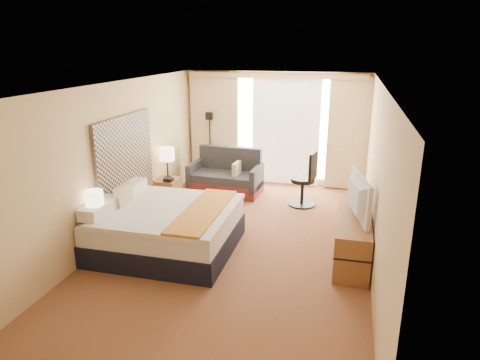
% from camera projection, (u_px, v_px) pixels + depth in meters
% --- Properties ---
extents(floor, '(4.20, 7.00, 0.02)m').
position_uv_depth(floor, '(238.00, 244.00, 7.12)').
color(floor, maroon).
rests_on(floor, ground).
extents(ceiling, '(4.20, 7.00, 0.02)m').
position_uv_depth(ceiling, '(237.00, 85.00, 6.33)').
color(ceiling, white).
rests_on(ceiling, wall_back).
extents(wall_back, '(4.20, 0.02, 2.60)m').
position_uv_depth(wall_back, '(275.00, 129.00, 9.96)').
color(wall_back, '#D5AE81').
rests_on(wall_back, ground).
extents(wall_front, '(4.20, 0.02, 2.60)m').
position_uv_depth(wall_front, '(129.00, 284.00, 3.49)').
color(wall_front, '#D5AE81').
rests_on(wall_front, ground).
extents(wall_left, '(0.02, 7.00, 2.60)m').
position_uv_depth(wall_left, '(117.00, 160.00, 7.22)').
color(wall_left, '#D5AE81').
rests_on(wall_left, ground).
extents(wall_right, '(0.02, 7.00, 2.60)m').
position_uv_depth(wall_right, '(377.00, 179.00, 6.23)').
color(wall_right, '#D5AE81').
rests_on(wall_right, ground).
extents(headboard, '(0.06, 1.85, 1.50)m').
position_uv_depth(headboard, '(126.00, 159.00, 7.40)').
color(headboard, black).
rests_on(headboard, wall_left).
extents(nightstand_left, '(0.45, 0.52, 0.55)m').
position_uv_depth(nightstand_left, '(102.00, 244.00, 6.51)').
color(nightstand_left, brown).
rests_on(nightstand_left, floor).
extents(nightstand_right, '(0.45, 0.52, 0.55)m').
position_uv_depth(nightstand_right, '(168.00, 192.00, 8.82)').
color(nightstand_right, brown).
rests_on(nightstand_right, floor).
extents(media_dresser, '(0.50, 1.80, 0.70)m').
position_uv_depth(media_dresser, '(352.00, 236.00, 6.58)').
color(media_dresser, brown).
rests_on(media_dresser, floor).
extents(window, '(2.30, 0.02, 2.30)m').
position_uv_depth(window, '(286.00, 129.00, 9.87)').
color(window, white).
rests_on(window, wall_back).
extents(curtains, '(4.12, 0.19, 2.56)m').
position_uv_depth(curtains, '(275.00, 125.00, 9.82)').
color(curtains, '#F7E2AE').
rests_on(curtains, floor).
extents(bed, '(2.11, 1.93, 1.02)m').
position_uv_depth(bed, '(166.00, 227.00, 6.84)').
color(bed, black).
rests_on(bed, floor).
extents(loveseat, '(1.61, 0.93, 0.98)m').
position_uv_depth(loveseat, '(226.00, 178.00, 9.54)').
color(loveseat, '#591C19').
rests_on(loveseat, floor).
extents(floor_lamp, '(0.21, 0.21, 1.66)m').
position_uv_depth(floor_lamp, '(210.00, 133.00, 10.18)').
color(floor_lamp, black).
rests_on(floor_lamp, floor).
extents(desk_chair, '(0.55, 0.55, 1.14)m').
position_uv_depth(desk_chair, '(306.00, 182.00, 8.69)').
color(desk_chair, black).
rests_on(desk_chair, floor).
extents(lamp_left, '(0.27, 0.27, 0.57)m').
position_uv_depth(lamp_left, '(94.00, 199.00, 6.33)').
color(lamp_left, black).
rests_on(lamp_left, nightstand_left).
extents(lamp_right, '(0.30, 0.30, 0.64)m').
position_uv_depth(lamp_right, '(167.00, 155.00, 8.62)').
color(lamp_right, black).
rests_on(lamp_right, nightstand_right).
extents(tissue_box, '(0.13, 0.13, 0.12)m').
position_uv_depth(tissue_box, '(108.00, 223.00, 6.41)').
color(tissue_box, '#7F96C5').
rests_on(tissue_box, nightstand_left).
extents(telephone, '(0.19, 0.15, 0.07)m').
position_uv_depth(telephone, '(168.00, 180.00, 8.56)').
color(telephone, black).
rests_on(telephone, nightstand_right).
extents(television, '(0.38, 1.12, 0.64)m').
position_uv_depth(television, '(352.00, 196.00, 6.33)').
color(television, black).
rests_on(television, media_dresser).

